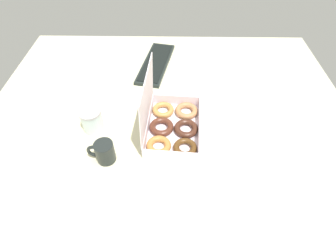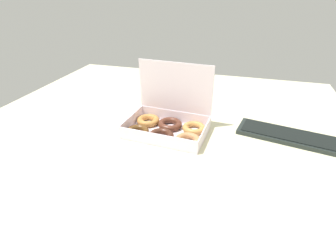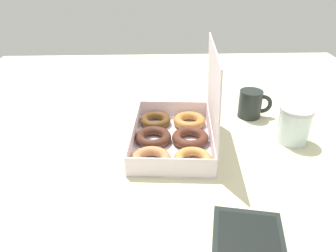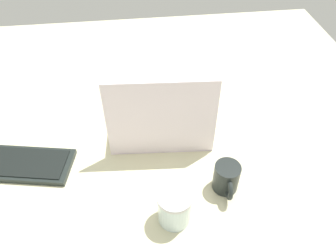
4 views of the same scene
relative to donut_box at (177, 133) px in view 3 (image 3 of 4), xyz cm
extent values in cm
cube|color=beige|center=(-3.76, 1.12, -4.56)|extent=(180.00, 180.00, 2.00)
cube|color=white|center=(-0.16, -1.31, -3.36)|extent=(36.28, 25.87, 0.40)
cube|color=white|center=(-17.23, -0.04, -0.36)|extent=(2.13, 23.33, 5.60)
cube|color=white|center=(16.92, -2.58, -0.36)|extent=(2.13, 23.33, 5.60)
cube|color=white|center=(-1.01, -12.76, -0.36)|extent=(33.78, 2.91, 5.60)
cube|color=white|center=(0.69, 10.14, -0.36)|extent=(33.78, 2.91, 5.60)
cube|color=white|center=(0.68, 9.96, 14.12)|extent=(34.63, 3.71, 23.36)
torus|color=#533417|center=(-11.90, -6.29, -1.77)|extent=(14.07, 14.07, 2.62)
torus|color=#432418|center=(-0.82, -7.03, -1.77)|extent=(13.49, 13.49, 2.80)
torus|color=#AD784C|center=(10.88, -7.59, -1.77)|extent=(14.56, 14.56, 2.81)
torus|color=#B67939|center=(-10.98, 4.95, -1.77)|extent=(14.92, 14.92, 2.89)
torus|color=#50291C|center=(0.01, 4.14, -1.77)|extent=(15.63, 15.63, 2.85)
torus|color=#B78343|center=(11.31, 3.71, -1.77)|extent=(14.81, 14.81, 2.64)
cylinder|color=black|center=(-17.03, 26.44, 1.22)|extent=(7.87, 7.87, 9.55)
torus|color=black|center=(-16.73, 30.64, 1.22)|extent=(1.89, 6.85, 6.77)
cylinder|color=black|center=(-17.03, 26.44, 4.27)|extent=(6.92, 6.92, 0.57)
cylinder|color=silver|center=(-0.02, 35.23, 1.50)|extent=(9.30, 9.30, 10.12)
cylinder|color=#B2B2B7|center=(-0.02, 35.23, 7.06)|extent=(9.77, 9.77, 1.00)
camera|label=1|loc=(-81.19, -0.16, 85.88)|focal=28.00mm
camera|label=2|loc=(28.50, -98.52, 55.23)|focal=28.00mm
camera|label=3|loc=(84.43, -5.84, 48.74)|focal=35.00mm
camera|label=4|loc=(7.82, 83.22, 81.58)|focal=35.00mm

